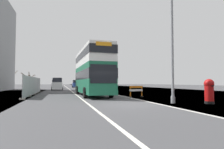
# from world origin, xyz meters

# --- Properties ---
(ground) EXTENTS (140.00, 280.00, 0.10)m
(ground) POSITION_xyz_m (0.54, 0.11, -0.05)
(ground) COLOR #424244
(double_decker_bus) EXTENTS (2.95, 10.56, 4.96)m
(double_decker_bus) POSITION_xyz_m (-0.94, 8.70, 2.64)
(double_decker_bus) COLOR #196042
(double_decker_bus) RESTS_ON ground
(lamppost_foreground) EXTENTS (0.29, 0.70, 8.61)m
(lamppost_foreground) POSITION_xyz_m (3.21, -0.32, 4.07)
(lamppost_foreground) COLOR gray
(lamppost_foreground) RESTS_ON ground
(red_pillar_postbox) EXTENTS (0.65, 0.65, 1.67)m
(red_pillar_postbox) POSITION_xyz_m (5.40, -1.22, 0.91)
(red_pillar_postbox) COLOR black
(red_pillar_postbox) RESTS_ON ground
(roadworks_barrier) EXTENTS (1.50, 0.65, 1.10)m
(roadworks_barrier) POSITION_xyz_m (2.86, 5.36, 0.67)
(roadworks_barrier) COLOR orange
(roadworks_barrier) RESTS_ON ground
(construction_site_fence) EXTENTS (0.44, 13.80, 2.10)m
(construction_site_fence) POSITION_xyz_m (-7.29, 12.03, 1.01)
(construction_site_fence) COLOR #A8AAAD
(construction_site_fence) RESTS_ON ground
(car_oncoming_near) EXTENTS (2.01, 4.03, 2.31)m
(car_oncoming_near) POSITION_xyz_m (-4.83, 25.23, 1.07)
(car_oncoming_near) COLOR silver
(car_oncoming_near) RESTS_ON ground
(car_receding_mid) EXTENTS (2.06, 4.18, 2.07)m
(car_receding_mid) POSITION_xyz_m (-5.25, 34.56, 0.97)
(car_receding_mid) COLOR gray
(car_receding_mid) RESTS_ON ground
(car_receding_far) EXTENTS (1.93, 4.27, 2.14)m
(car_receding_far) POSITION_xyz_m (-0.02, 43.31, 1.00)
(car_receding_far) COLOR navy
(car_receding_far) RESTS_ON ground
(car_far_side) EXTENTS (1.92, 3.83, 2.14)m
(car_far_side) POSITION_xyz_m (-5.02, 52.02, 1.01)
(car_far_side) COLOR navy
(car_far_side) RESTS_ON ground
(bare_tree_far_verge_near) EXTENTS (2.32, 3.12, 5.09)m
(bare_tree_far_verge_near) POSITION_xyz_m (-16.12, 41.86, 2.30)
(bare_tree_far_verge_near) COLOR #4C3D2D
(bare_tree_far_verge_near) RESTS_ON ground
(bare_tree_far_verge_mid) EXTENTS (3.37, 3.11, 4.00)m
(bare_tree_far_verge_mid) POSITION_xyz_m (-11.88, 38.94, 2.01)
(bare_tree_far_verge_mid) COLOR #4C3D2D
(bare_tree_far_verge_mid) RESTS_ON ground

